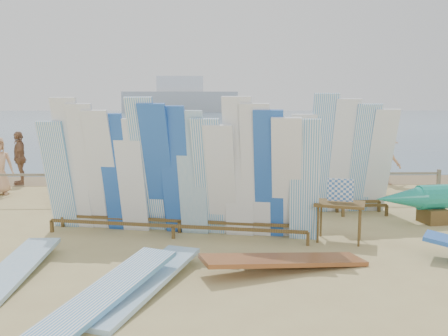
{
  "coord_description": "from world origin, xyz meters",
  "views": [
    {
      "loc": [
        -0.01,
        -9.19,
        2.56
      ],
      "look_at": [
        0.3,
        2.0,
        1.09
      ],
      "focal_mm": 38.0,
      "sensor_mm": 36.0,
      "label": 1
    }
  ],
  "objects_px": {
    "beachgoer_1": "(111,162)",
    "beachgoer_2": "(124,164)",
    "stroller": "(295,182)",
    "beachgoer_7": "(372,163)",
    "side_surfboard_rack": "(342,161)",
    "beachgoer_8": "(341,164)",
    "flat_board_e": "(105,310)",
    "beach_chair_right": "(223,186)",
    "flat_board_a": "(14,277)",
    "beachgoer_extra_1": "(20,158)",
    "beachgoer_5": "(270,157)",
    "beach_chair_left": "(228,189)",
    "flat_board_c": "(285,270)",
    "beachgoer_6": "(237,168)",
    "flat_board_b": "(145,290)",
    "beachgoer_9": "(388,160)",
    "beachgoer_11": "(85,158)",
    "vendor_table": "(339,221)",
    "beachgoer_3": "(160,165)",
    "main_surfboard_rack": "(175,174)",
    "beachgoer_4": "(158,166)"
  },
  "relations": [
    {
      "from": "beachgoer_1",
      "to": "beachgoer_2",
      "type": "xyz_separation_m",
      "value": [
        0.5,
        -0.52,
        0.01
      ]
    },
    {
      "from": "stroller",
      "to": "beachgoer_7",
      "type": "height_order",
      "value": "beachgoer_7"
    },
    {
      "from": "side_surfboard_rack",
      "to": "stroller",
      "type": "relative_size",
      "value": 2.8
    },
    {
      "from": "beachgoer_8",
      "to": "flat_board_e",
      "type": "bearing_deg",
      "value": -95.32
    },
    {
      "from": "beach_chair_right",
      "to": "beachgoer_7",
      "type": "distance_m",
      "value": 4.5
    },
    {
      "from": "flat_board_a",
      "to": "beachgoer_1",
      "type": "relative_size",
      "value": 1.68
    },
    {
      "from": "beachgoer_7",
      "to": "beachgoer_extra_1",
      "type": "height_order",
      "value": "beachgoer_7"
    },
    {
      "from": "beachgoer_7",
      "to": "beachgoer_8",
      "type": "xyz_separation_m",
      "value": [
        -0.81,
        0.39,
        -0.07
      ]
    },
    {
      "from": "beachgoer_2",
      "to": "beachgoer_5",
      "type": "relative_size",
      "value": 0.94
    },
    {
      "from": "beach_chair_left",
      "to": "beachgoer_5",
      "type": "xyz_separation_m",
      "value": [
        1.51,
        2.59,
        0.62
      ]
    },
    {
      "from": "flat_board_c",
      "to": "beachgoer_7",
      "type": "xyz_separation_m",
      "value": [
        3.62,
        6.71,
        0.88
      ]
    },
    {
      "from": "beach_chair_left",
      "to": "beachgoer_6",
      "type": "xyz_separation_m",
      "value": [
        0.26,
        -0.03,
        0.59
      ]
    },
    {
      "from": "flat_board_b",
      "to": "beach_chair_left",
      "type": "bearing_deg",
      "value": 98.87
    },
    {
      "from": "beachgoer_8",
      "to": "beachgoer_9",
      "type": "relative_size",
      "value": 1.02
    },
    {
      "from": "beach_chair_right",
      "to": "beachgoer_11",
      "type": "xyz_separation_m",
      "value": [
        -4.39,
        1.8,
        0.63
      ]
    },
    {
      "from": "vendor_table",
      "to": "beach_chair_left",
      "type": "height_order",
      "value": "vendor_table"
    },
    {
      "from": "flat_board_e",
      "to": "beachgoer_2",
      "type": "distance_m",
      "value": 8.67
    },
    {
      "from": "beach_chair_left",
      "to": "beachgoer_3",
      "type": "distance_m",
      "value": 2.26
    },
    {
      "from": "beachgoer_1",
      "to": "beach_chair_left",
      "type": "bearing_deg",
      "value": -177.78
    },
    {
      "from": "beachgoer_6",
      "to": "flat_board_a",
      "type": "bearing_deg",
      "value": -117.71
    },
    {
      "from": "flat_board_a",
      "to": "beachgoer_11",
      "type": "distance_m",
      "value": 8.42
    },
    {
      "from": "beachgoer_7",
      "to": "beachgoer_5",
      "type": "bearing_deg",
      "value": 102.0
    },
    {
      "from": "main_surfboard_rack",
      "to": "beachgoer_extra_1",
      "type": "xyz_separation_m",
      "value": [
        -5.55,
        6.36,
        -0.36
      ]
    },
    {
      "from": "vendor_table",
      "to": "beachgoer_8",
      "type": "distance_m",
      "value": 5.76
    },
    {
      "from": "beachgoer_7",
      "to": "beachgoer_extra_1",
      "type": "xyz_separation_m",
      "value": [
        -11.04,
        1.69,
        -0.01
      ]
    },
    {
      "from": "flat_board_c",
      "to": "beachgoer_7",
      "type": "height_order",
      "value": "beachgoer_7"
    },
    {
      "from": "side_surfboard_rack",
      "to": "beach_chair_right",
      "type": "xyz_separation_m",
      "value": [
        -2.71,
        2.5,
        -1.02
      ]
    },
    {
      "from": "beachgoer_7",
      "to": "flat_board_e",
      "type": "bearing_deg",
      "value": -171.51
    },
    {
      "from": "flat_board_c",
      "to": "stroller",
      "type": "relative_size",
      "value": 2.65
    },
    {
      "from": "flat_board_a",
      "to": "beachgoer_8",
      "type": "xyz_separation_m",
      "value": [
        6.95,
        7.32,
        0.81
      ]
    },
    {
      "from": "vendor_table",
      "to": "beachgoer_8",
      "type": "bearing_deg",
      "value": 94.36
    },
    {
      "from": "beachgoer_9",
      "to": "beachgoer_3",
      "type": "height_order",
      "value": "beachgoer_3"
    },
    {
      "from": "main_surfboard_rack",
      "to": "beachgoer_9",
      "type": "bearing_deg",
      "value": 54.84
    },
    {
      "from": "side_surfboard_rack",
      "to": "beach_chair_left",
      "type": "bearing_deg",
      "value": 137.47
    },
    {
      "from": "flat_board_a",
      "to": "flat_board_c",
      "type": "xyz_separation_m",
      "value": [
        4.14,
        0.22,
        0.0
      ]
    },
    {
      "from": "flat_board_b",
      "to": "beachgoer_1",
      "type": "height_order",
      "value": "beachgoer_1"
    },
    {
      "from": "flat_board_c",
      "to": "flat_board_b",
      "type": "bearing_deg",
      "value": 93.33
    },
    {
      "from": "beachgoer_6",
      "to": "stroller",
      "type": "bearing_deg",
      "value": 6.2
    },
    {
      "from": "flat_board_b",
      "to": "beachgoer_9",
      "type": "xyz_separation_m",
      "value": [
        6.69,
        8.79,
        0.8
      ]
    },
    {
      "from": "beach_chair_left",
      "to": "beachgoer_7",
      "type": "xyz_separation_m",
      "value": [
        4.32,
        0.72,
        0.63
      ]
    },
    {
      "from": "beach_chair_right",
      "to": "stroller",
      "type": "bearing_deg",
      "value": -18.75
    },
    {
      "from": "beachgoer_11",
      "to": "beachgoer_6",
      "type": "relative_size",
      "value": 1.06
    },
    {
      "from": "stroller",
      "to": "beachgoer_9",
      "type": "xyz_separation_m",
      "value": [
        3.38,
        1.98,
        0.39
      ]
    },
    {
      "from": "flat_board_e",
      "to": "side_surfboard_rack",
      "type": "bearing_deg",
      "value": 75.04
    },
    {
      "from": "beachgoer_8",
      "to": "beach_chair_right",
      "type": "bearing_deg",
      "value": -140.58
    },
    {
      "from": "flat_board_c",
      "to": "main_surfboard_rack",
      "type": "bearing_deg",
      "value": 25.58
    },
    {
      "from": "beach_chair_right",
      "to": "beachgoer_3",
      "type": "xyz_separation_m",
      "value": [
        -1.87,
        0.6,
        0.56
      ]
    },
    {
      "from": "flat_board_a",
      "to": "stroller",
      "type": "relative_size",
      "value": 2.65
    },
    {
      "from": "beachgoer_extra_1",
      "to": "beachgoer_5",
      "type": "bearing_deg",
      "value": 69.78
    },
    {
      "from": "beachgoer_4",
      "to": "beachgoer_6",
      "type": "relative_size",
      "value": 1.0
    }
  ]
}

